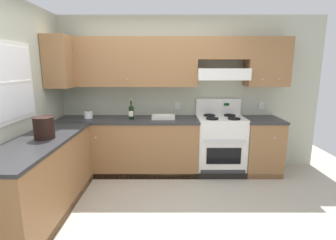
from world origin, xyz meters
The scene contains 10 objects.
ground_plane centered at (0.00, 0.00, 0.00)m, with size 7.04×7.04×0.00m, color #B2AA99.
wall_back centered at (0.40, 1.53, 1.48)m, with size 4.68×0.57×2.55m.
wall_left centered at (-1.59, 0.23, 1.34)m, with size 0.47×4.00×2.55m.
counter_back_run centered at (0.03, 1.24, 0.45)m, with size 3.60×0.65×0.91m.
counter_left_run centered at (-1.24, 0.00, 0.45)m, with size 0.63×1.91×0.91m.
stove centered at (1.09, 1.25, 0.48)m, with size 0.76×0.62×1.20m.
wine_bottle centered at (-0.35, 1.20, 1.03)m, with size 0.08×0.08×0.32m.
bowl centered at (0.16, 1.23, 0.93)m, with size 0.37×0.22×0.06m.
bucket centered at (-1.20, 0.08, 1.04)m, with size 0.24×0.24×0.26m.
paper_towel_roll centered at (-1.06, 1.29, 0.96)m, with size 0.13×0.13×0.11m.
Camera 1 is at (0.24, -2.81, 1.72)m, focal length 27.45 mm.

